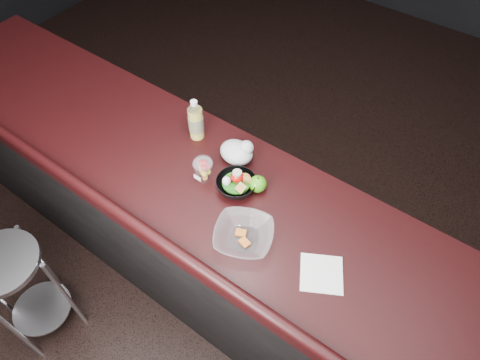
% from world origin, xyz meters
% --- Properties ---
extents(ground, '(8.00, 8.00, 0.00)m').
position_xyz_m(ground, '(0.00, 0.00, 0.00)').
color(ground, black).
rests_on(ground, ground).
extents(room_shell, '(8.00, 8.00, 8.00)m').
position_xyz_m(room_shell, '(0.00, 0.00, 1.83)').
color(room_shell, black).
rests_on(room_shell, ground).
extents(counter, '(4.06, 0.71, 1.02)m').
position_xyz_m(counter, '(0.00, 0.30, 0.51)').
color(counter, black).
rests_on(counter, ground).
extents(stool_left, '(0.43, 0.43, 0.73)m').
position_xyz_m(stool_left, '(-0.81, -0.47, 0.53)').
color(stool_left, silver).
rests_on(stool_left, ground).
extents(lemonade_bottle, '(0.07, 0.07, 0.22)m').
position_xyz_m(lemonade_bottle, '(-0.38, 0.49, 1.11)').
color(lemonade_bottle, gold).
rests_on(lemonade_bottle, counter).
extents(fruit_cup, '(0.09, 0.09, 0.13)m').
position_xyz_m(fruit_cup, '(-0.19, 0.31, 1.08)').
color(fruit_cup, white).
rests_on(fruit_cup, counter).
extents(green_apple, '(0.08, 0.08, 0.08)m').
position_xyz_m(green_apple, '(0.04, 0.40, 1.06)').
color(green_apple, '#2C7B0E').
rests_on(green_apple, counter).
extents(plastic_bag, '(0.16, 0.13, 0.12)m').
position_xyz_m(plastic_bag, '(-0.13, 0.49, 1.07)').
color(plastic_bag, silver).
rests_on(plastic_bag, counter).
extents(snack_bowl, '(0.22, 0.22, 0.10)m').
position_xyz_m(snack_bowl, '(-0.04, 0.34, 1.05)').
color(snack_bowl, black).
rests_on(snack_bowl, counter).
extents(takeout_bowl, '(0.31, 0.31, 0.06)m').
position_xyz_m(takeout_bowl, '(0.14, 0.15, 1.05)').
color(takeout_bowl, silver).
rests_on(takeout_bowl, counter).
extents(paper_napkin, '(0.22, 0.22, 0.00)m').
position_xyz_m(paper_napkin, '(0.47, 0.20, 1.02)').
color(paper_napkin, white).
rests_on(paper_napkin, counter).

